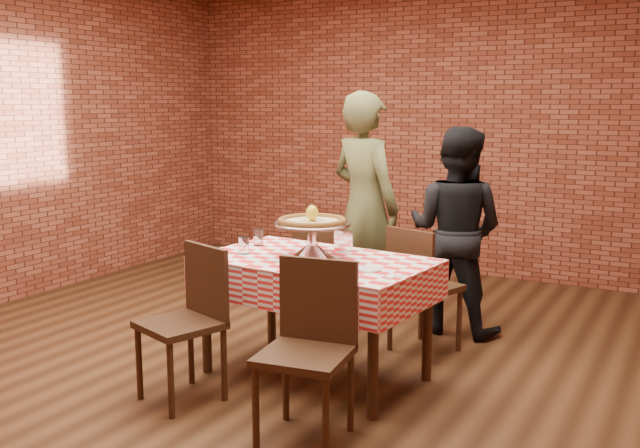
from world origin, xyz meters
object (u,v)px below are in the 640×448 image
at_px(pizza_stand, 312,240).
at_px(chair_far_left, 327,275).
at_px(table, 315,318).
at_px(chair_near_left, 180,326).
at_px(diner_olive, 365,207).
at_px(water_glass_right, 258,237).
at_px(chair_far_right, 425,289).
at_px(condiment_caddy, 343,240).
at_px(water_glass_left, 244,246).
at_px(pizza, 312,222).
at_px(chair_near_right, 304,355).
at_px(diner_black, 456,231).

distance_m(pizza_stand, chair_far_left, 0.96).
relative_size(table, chair_near_left, 1.55).
height_order(pizza_stand, diner_olive, diner_olive).
distance_m(water_glass_right, chair_near_left, 0.93).
relative_size(water_glass_right, chair_far_right, 0.12).
bearing_deg(condiment_caddy, water_glass_left, -114.84).
bearing_deg(chair_far_right, pizza, 77.00).
bearing_deg(pizza_stand, condiment_caddy, 74.68).
bearing_deg(chair_near_right, chair_near_left, 166.09).
relative_size(pizza, chair_near_left, 0.48).
bearing_deg(pizza_stand, water_glass_left, -165.52).
bearing_deg(chair_far_right, pizza_stand, 77.00).
bearing_deg(water_glass_left, condiment_caddy, 37.27).
relative_size(table, condiment_caddy, 10.18).
bearing_deg(table, chair_far_left, 113.33).
height_order(chair_far_right, diner_olive, diner_olive).
height_order(water_glass_right, chair_near_right, chair_near_right).
xyz_separation_m(pizza_stand, chair_far_left, (-0.32, 0.79, -0.43)).
distance_m(pizza_stand, water_glass_right, 0.53).
height_order(table, diner_black, diner_black).
bearing_deg(chair_near_right, diner_olive, 99.52).
xyz_separation_m(table, pizza, (-0.03, 0.01, 0.60)).
xyz_separation_m(pizza_stand, diner_black, (0.49, 1.29, -0.10)).
xyz_separation_m(water_glass_right, chair_near_left, (0.03, -0.86, -0.37)).
distance_m(condiment_caddy, chair_far_right, 0.73).
height_order(table, chair_far_right, chair_far_right).
height_order(condiment_caddy, chair_far_left, condiment_caddy).
relative_size(table, diner_black, 0.90).
bearing_deg(chair_far_right, water_glass_right, 50.05).
distance_m(pizza, water_glass_right, 0.55).
xyz_separation_m(water_glass_left, chair_far_right, (0.89, 0.88, -0.37)).
relative_size(table, pizza_stand, 2.85).
relative_size(water_glass_right, chair_far_left, 0.12).
height_order(water_glass_left, chair_far_right, chair_far_right).
relative_size(chair_near_left, chair_near_right, 0.98).
bearing_deg(diner_olive, chair_near_right, 127.13).
bearing_deg(chair_near_right, water_glass_right, 125.68).
relative_size(condiment_caddy, diner_olive, 0.08).
height_order(table, pizza_stand, pizza_stand).
bearing_deg(pizza, condiment_caddy, 74.68).
distance_m(water_glass_right, chair_far_right, 1.20).
xyz_separation_m(pizza, chair_near_right, (0.40, -0.79, -0.52)).
bearing_deg(chair_near_left, chair_far_right, 76.17).
relative_size(water_glass_left, diner_black, 0.07).
bearing_deg(table, pizza_stand, 161.12).
xyz_separation_m(water_glass_left, chair_near_left, (-0.04, -0.59, -0.37)).
relative_size(chair_near_left, chair_far_left, 1.02).
height_order(chair_near_right, diner_black, diner_black).
relative_size(table, diner_olive, 0.77).
bearing_deg(chair_far_left, chair_near_left, 78.52).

